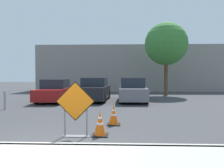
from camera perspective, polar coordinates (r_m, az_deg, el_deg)
ground_plane at (r=15.12m, az=-4.87°, el=-4.36°), size 96.00×96.00×0.00m
curb_lip at (r=5.49m, az=-18.25°, el=-15.21°), size 29.26×0.20×0.14m
road_closed_sign at (r=6.14m, az=-9.53°, el=-5.73°), size 1.09×0.20×1.55m
traffic_cone_nearest at (r=6.29m, az=-3.14°, el=-10.37°), size 0.45×0.45×0.69m
traffic_cone_second at (r=7.64m, az=0.43°, el=-8.12°), size 0.46×0.46×0.70m
parked_car_nearest at (r=15.19m, az=-14.57°, el=-1.81°), size 1.90×4.57×1.48m
parked_car_second at (r=15.19m, az=-4.52°, el=-1.55°), size 2.01×4.69×1.58m
parked_car_third at (r=14.71m, az=5.41°, el=-1.73°), size 1.85×4.26×1.58m
bollard_nearest at (r=12.23m, az=-26.22°, el=-3.64°), size 0.12×0.12×0.99m
building_facade_backdrop at (r=26.13m, az=4.83°, el=3.96°), size 21.03×5.00×5.11m
street_tree_behind_lot at (r=20.01m, az=13.96°, el=10.11°), size 3.74×3.74×6.40m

